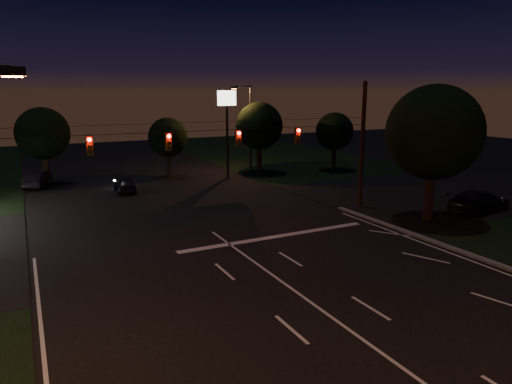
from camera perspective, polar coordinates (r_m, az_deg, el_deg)
ground at (r=16.47m, az=13.90°, el=-17.95°), size 140.00×140.00×0.00m
cross_street_right at (r=40.62m, az=20.58°, el=-0.13°), size 20.00×16.00×0.02m
stop_bar at (r=26.70m, az=2.58°, el=-5.57°), size 12.00×0.50×0.01m
utility_pole_right at (r=34.46m, az=12.77°, el=-1.76°), size 0.30×0.30×9.00m
signal_span at (r=27.40m, az=-6.44°, el=6.59°), size 24.00×0.40×1.56m
pole_sign_right at (r=44.26m, az=-3.65°, el=9.75°), size 1.80×0.30×8.40m
street_light_right_far at (r=47.48m, az=-0.99°, el=8.74°), size 2.20×0.35×9.00m
tree_right_near at (r=31.17m, az=21.17°, el=6.85°), size 6.00×6.00×8.76m
tree_far_b at (r=44.85m, az=-25.08°, el=6.58°), size 4.60×4.60×6.98m
tree_far_c at (r=45.65m, az=-10.97°, el=6.69°), size 3.80×3.80×5.86m
tree_far_d at (r=47.09m, az=0.35°, el=8.21°), size 4.80×4.80×7.30m
tree_far_e at (r=49.68m, az=9.73°, el=7.42°), size 4.00×4.00×6.18m
car_oncoming_a at (r=39.86m, az=-16.09°, el=0.91°), size 1.78×3.93×1.31m
car_oncoming_b at (r=44.85m, az=-25.70°, el=1.50°), size 2.76×4.71×1.47m
car_cross at (r=35.61m, az=26.11°, el=-1.00°), size 5.58×2.87×1.55m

